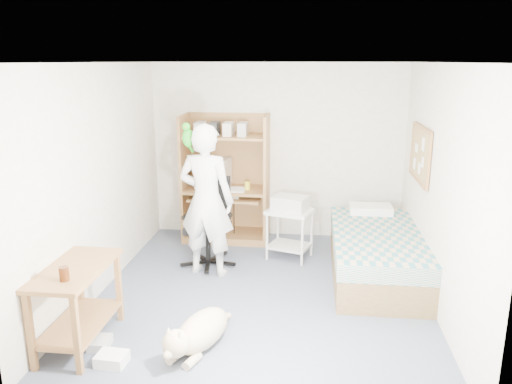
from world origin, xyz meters
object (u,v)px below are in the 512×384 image
at_px(computer_hutch, 226,183).
at_px(side_desk, 77,294).
at_px(person, 206,201).
at_px(bed, 376,254).
at_px(office_chair, 209,234).
at_px(dog, 198,332).
at_px(printer_cart, 290,226).

height_order(computer_hutch, side_desk, computer_hutch).
bearing_deg(person, computer_hutch, -81.13).
height_order(bed, person, person).
height_order(side_desk, office_chair, office_chair).
bearing_deg(bed, person, -176.17).
height_order(office_chair, person, person).
xyz_separation_m(computer_hutch, office_chair, (-0.06, -0.95, -0.43)).
xyz_separation_m(computer_hutch, person, (-0.02, -1.26, 0.10)).
relative_size(office_chair, dog, 1.10).
xyz_separation_m(office_chair, person, (0.04, -0.31, 0.52)).
distance_m(office_chair, person, 0.61).
bearing_deg(bed, side_desk, -147.50).
bearing_deg(bed, computer_hutch, 150.71).
bearing_deg(person, office_chair, -72.95).
xyz_separation_m(side_desk, printer_cart, (1.79, 2.28, -0.06)).
height_order(office_chair, dog, office_chair).
bearing_deg(dog, office_chair, 119.33).
distance_m(dog, printer_cart, 2.38).
bearing_deg(person, printer_cart, -138.37).
relative_size(side_desk, person, 0.55).
distance_m(bed, dog, 2.51).
xyz_separation_m(side_desk, office_chair, (0.79, 1.99, -0.10)).
xyz_separation_m(computer_hutch, side_desk, (-0.85, -2.94, -0.33)).
bearing_deg(bed, printer_cart, 156.32).
xyz_separation_m(office_chair, printer_cart, (1.00, 0.29, 0.04)).
bearing_deg(dog, printer_cart, 93.38).
height_order(bed, office_chair, office_chair).
relative_size(bed, dog, 2.02).
xyz_separation_m(bed, office_chair, (-2.06, 0.17, 0.11)).
height_order(computer_hutch, office_chair, computer_hutch).
relative_size(computer_hutch, dog, 1.80).
bearing_deg(printer_cart, dog, -89.18).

